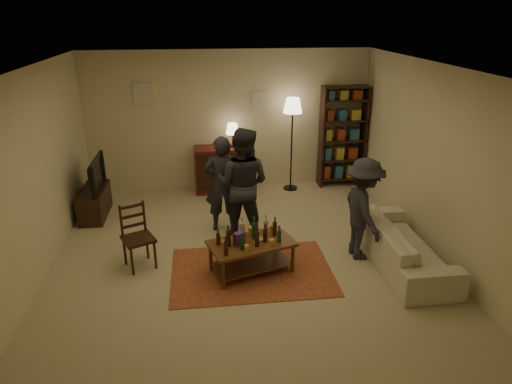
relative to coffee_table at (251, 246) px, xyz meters
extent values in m
plane|color=#C6B793|center=(-0.05, 0.37, -0.41)|extent=(6.00, 6.00, 0.00)
plane|color=beige|center=(-0.05, 3.37, 0.94)|extent=(5.50, 0.00, 5.50)
plane|color=beige|center=(-2.80, 0.37, 0.94)|extent=(0.00, 6.00, 6.00)
plane|color=beige|center=(2.70, 0.37, 0.94)|extent=(0.00, 6.00, 6.00)
plane|color=beige|center=(-0.05, -2.63, 0.94)|extent=(5.50, 0.00, 5.50)
plane|color=white|center=(-0.05, 0.37, 2.29)|extent=(6.00, 6.00, 0.00)
cube|color=beige|center=(-1.65, 3.35, 1.49)|extent=(0.35, 0.03, 0.45)
cube|color=beige|center=(0.55, 3.35, 1.29)|extent=(0.30, 0.03, 0.40)
cube|color=maroon|center=(0.01, 0.00, -0.40)|extent=(2.20, 1.50, 0.01)
cube|color=brown|center=(0.01, 0.00, 0.03)|extent=(1.26, 0.92, 0.04)
cube|color=brown|center=(0.01, 0.00, -0.29)|extent=(1.14, 0.80, 0.02)
cylinder|color=brown|center=(-0.40, -0.39, -0.20)|extent=(0.05, 0.05, 0.42)
cylinder|color=brown|center=(0.56, -0.09, -0.20)|extent=(0.05, 0.05, 0.42)
cylinder|color=brown|center=(-0.55, 0.09, -0.20)|extent=(0.05, 0.05, 0.42)
cylinder|color=brown|center=(0.42, 0.39, -0.20)|extent=(0.05, 0.05, 0.42)
cylinder|color=gold|center=(-0.36, -0.12, 0.10)|extent=(0.07, 0.07, 0.10)
cylinder|color=gold|center=(-0.08, -0.24, 0.10)|extent=(0.07, 0.07, 0.09)
cylinder|color=gold|center=(0.02, 0.22, 0.11)|extent=(0.07, 0.07, 0.11)
cylinder|color=gold|center=(0.26, -0.13, 0.10)|extent=(0.07, 0.07, 0.09)
cylinder|color=gold|center=(0.34, 0.27, 0.10)|extent=(0.07, 0.07, 0.10)
cube|color=#67328A|center=(-0.17, -0.04, 0.14)|extent=(0.17, 0.15, 0.18)
cylinder|color=gray|center=(0.13, 0.02, 0.07)|extent=(0.12, 0.12, 0.03)
cube|color=black|center=(-1.53, 0.33, 0.02)|extent=(0.54, 0.54, 0.04)
cylinder|color=black|center=(-1.61, 0.12, -0.20)|extent=(0.04, 0.04, 0.42)
cylinder|color=black|center=(-1.31, 0.25, -0.20)|extent=(0.04, 0.04, 0.42)
cylinder|color=black|center=(-1.75, 0.41, -0.20)|extent=(0.04, 0.04, 0.42)
cylinder|color=black|center=(-1.45, 0.55, -0.20)|extent=(0.04, 0.04, 0.42)
cube|color=black|center=(-1.60, 0.48, 0.28)|extent=(0.31, 0.16, 0.48)
cube|color=black|center=(-2.50, 2.17, -0.16)|extent=(0.40, 1.00, 0.50)
imported|color=black|center=(-2.48, 2.17, 0.37)|extent=(0.13, 0.97, 0.56)
cube|color=maroon|center=(-0.25, 3.09, 0.04)|extent=(1.00, 0.48, 0.90)
cube|color=black|center=(-0.25, 2.84, -0.19)|extent=(0.92, 0.02, 0.22)
cube|color=black|center=(-0.25, 2.84, 0.07)|extent=(0.92, 0.02, 0.22)
cube|color=black|center=(-0.25, 2.84, 0.33)|extent=(0.92, 0.02, 0.22)
cylinder|color=black|center=(0.00, 3.09, 0.51)|extent=(0.12, 0.12, 0.04)
cylinder|color=black|center=(0.00, 3.09, 0.64)|extent=(0.02, 0.02, 0.22)
cone|color=#FFE5B2|center=(0.00, 3.09, 0.85)|extent=(0.26, 0.26, 0.20)
cube|color=black|center=(1.77, 3.15, 0.59)|extent=(0.04, 0.34, 2.00)
cube|color=black|center=(2.63, 3.15, 0.59)|extent=(0.04, 0.34, 2.00)
cube|color=black|center=(2.20, 3.15, -0.26)|extent=(0.90, 0.34, 0.03)
cube|color=black|center=(2.20, 3.15, 0.14)|extent=(0.90, 0.34, 0.03)
cube|color=black|center=(2.20, 3.15, 0.54)|extent=(0.90, 0.34, 0.03)
cube|color=black|center=(2.20, 3.15, 0.94)|extent=(0.90, 0.34, 0.03)
cube|color=black|center=(2.20, 3.15, 1.34)|extent=(0.90, 0.34, 0.03)
cube|color=black|center=(2.20, 3.15, 1.59)|extent=(0.90, 0.34, 0.03)
cube|color=maroon|center=(1.90, 3.15, -0.11)|extent=(0.12, 0.22, 0.26)
cube|color=#2A567F|center=(2.15, 3.15, -0.11)|extent=(0.15, 0.22, 0.26)
cube|color=#A6A137|center=(2.42, 3.15, -0.11)|extent=(0.18, 0.22, 0.26)
cube|color=#2A567F|center=(1.90, 3.15, 0.28)|extent=(0.12, 0.22, 0.24)
cube|color=#A6A137|center=(2.15, 3.15, 0.28)|extent=(0.15, 0.22, 0.24)
cube|color=maroon|center=(2.42, 3.15, 0.28)|extent=(0.18, 0.22, 0.24)
cube|color=#A6A137|center=(1.90, 3.15, 0.67)|extent=(0.12, 0.22, 0.22)
cube|color=maroon|center=(2.15, 3.15, 0.67)|extent=(0.15, 0.22, 0.22)
cube|color=#2A567F|center=(2.42, 3.15, 0.67)|extent=(0.18, 0.22, 0.22)
cube|color=maroon|center=(1.90, 3.15, 1.06)|extent=(0.12, 0.22, 0.20)
cube|color=#2A567F|center=(2.15, 3.15, 1.06)|extent=(0.15, 0.22, 0.20)
cube|color=#A6A137|center=(2.42, 3.15, 1.06)|extent=(0.18, 0.22, 0.20)
cube|color=#2A567F|center=(1.90, 3.15, 1.45)|extent=(0.12, 0.22, 0.18)
cube|color=#A6A137|center=(2.15, 3.15, 1.45)|extent=(0.15, 0.22, 0.18)
cube|color=maroon|center=(2.42, 3.15, 1.45)|extent=(0.18, 0.22, 0.18)
cylinder|color=black|center=(1.15, 3.02, -0.39)|extent=(0.28, 0.28, 0.03)
cylinder|color=black|center=(1.15, 3.02, 0.41)|extent=(0.03, 0.03, 1.64)
cone|color=#FFE5B2|center=(1.15, 3.02, 1.28)|extent=(0.36, 0.36, 0.28)
imported|color=beige|center=(2.15, -0.03, -0.11)|extent=(0.81, 2.08, 0.61)
imported|color=#24242B|center=(-0.30, 1.38, 0.38)|extent=(0.61, 0.43, 1.58)
imported|color=#27272E|center=(0.00, 1.10, 0.48)|extent=(1.06, 0.97, 1.77)
imported|color=#28272F|center=(1.63, 0.24, 0.34)|extent=(0.60, 0.99, 1.50)
camera|label=1|loc=(-0.60, -5.42, 2.98)|focal=32.00mm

